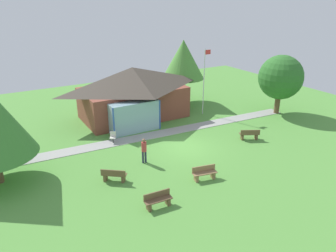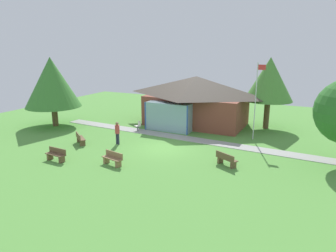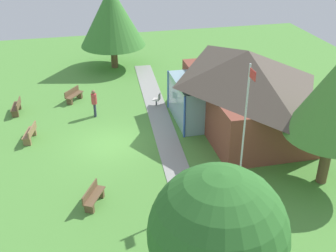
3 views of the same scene
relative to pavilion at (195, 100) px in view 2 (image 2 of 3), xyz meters
name	(u,v)px [view 2 (image 2 of 3)]	position (x,y,z in m)	size (l,w,h in m)	color
ground_plane	(164,148)	(0.61, -7.62, -2.39)	(44.00, 44.00, 0.00)	#54933D
pavilion	(195,100)	(0.00, 0.00, 0.00)	(9.95, 6.82, 4.58)	brown
footpath	(181,138)	(0.61, -4.57, -2.37)	(24.01, 1.30, 0.03)	#999993
flagpole	(256,98)	(6.02, -2.36, 0.94)	(0.64, 0.08, 6.08)	silver
bench_front_left	(56,155)	(-4.58, -13.01, -1.99)	(1.52, 0.53, 0.84)	brown
bench_mid_right	(226,160)	(5.66, -8.97, -1.99)	(1.53, 1.08, 0.84)	brown
bench_mid_left	(80,139)	(-5.64, -9.48, -1.99)	(1.46, 1.26, 0.84)	brown
bench_front_center	(113,159)	(-0.83, -11.98, -1.99)	(1.56, 0.74, 0.84)	olive
patio_chair_west	(138,126)	(-3.66, -4.22, -1.97)	(0.60, 0.60, 0.86)	beige
visitor_strolling_lawn	(117,131)	(-3.03, -8.27, -1.37)	(0.34, 0.34, 1.74)	#2D3347
tree_behind_pavilion_right	(269,79)	(6.33, 1.66, 2.04)	(4.25, 4.25, 6.37)	brown
tree_west_hedge	(52,82)	(-11.60, -6.08, 1.68)	(5.03, 5.03, 6.35)	brown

